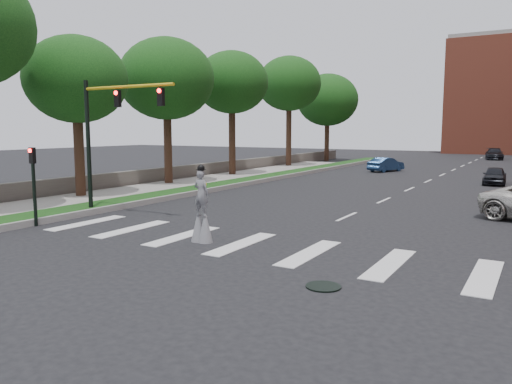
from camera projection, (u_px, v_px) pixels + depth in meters
ground_plane at (260, 255)px, 15.79m from camera, size 160.00×160.00×0.00m
grass_median at (259, 179)px, 38.66m from camera, size 2.00×60.00×0.25m
median_curb at (271, 179)px, 38.13m from camera, size 0.20×60.00×0.28m
sidewalk_left at (139, 190)px, 31.58m from camera, size 4.00×60.00×0.18m
stone_wall at (215, 169)px, 43.06m from camera, size 0.50×56.00×1.10m
manhole at (323, 286)px, 12.58m from camera, size 0.90×0.90×0.04m
traffic_signal at (106, 125)px, 22.71m from camera, size 5.30×0.23×6.20m
secondary_signal at (34, 179)px, 20.25m from camera, size 0.25×0.21×3.23m
stilt_performer at (202, 213)px, 17.49m from camera, size 0.84×0.53×2.74m
car_near at (495, 176)px, 35.79m from camera, size 1.67×3.79×1.27m
car_mid at (386, 164)px, 46.48m from camera, size 2.67×4.22×1.31m
car_far at (494, 154)px, 64.72m from camera, size 2.68×5.24×1.45m
tree_1 at (76, 80)px, 27.76m from camera, size 5.69×5.69×9.12m
tree_2 at (166, 79)px, 34.37m from camera, size 6.62×6.62×10.21m
tree_3 at (232, 83)px, 41.11m from camera, size 6.04×6.04×10.34m
tree_4 at (289, 84)px, 50.85m from camera, size 6.53×6.53×11.32m
tree_5 at (328, 100)px, 60.87m from camera, size 7.44×7.44×10.63m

